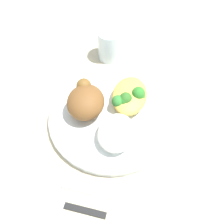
{
  "coord_description": "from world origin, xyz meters",
  "views": [
    {
      "loc": [
        -0.36,
        -0.07,
        0.53
      ],
      "look_at": [
        0.0,
        0.0,
        0.03
      ],
      "focal_mm": 45.72,
      "sensor_mm": 36.0,
      "label": 1
    }
  ],
  "objects_px": {
    "plate": "(112,117)",
    "rice_pile": "(117,133)",
    "knife": "(65,205)",
    "roasted_chicken": "(85,102)",
    "water_glass": "(110,45)",
    "fork": "(74,188)",
    "mac_cheese_with_broccoli": "(129,96)"
  },
  "relations": [
    {
      "from": "plate",
      "to": "rice_pile",
      "type": "bearing_deg",
      "value": -159.5
    },
    {
      "from": "rice_pile",
      "to": "knife",
      "type": "distance_m",
      "value": 0.17
    },
    {
      "from": "roasted_chicken",
      "to": "rice_pile",
      "type": "relative_size",
      "value": 1.06
    },
    {
      "from": "water_glass",
      "to": "fork",
      "type": "bearing_deg",
      "value": -179.1
    },
    {
      "from": "mac_cheese_with_broccoli",
      "to": "fork",
      "type": "bearing_deg",
      "value": 162.11
    },
    {
      "from": "water_glass",
      "to": "mac_cheese_with_broccoli",
      "type": "bearing_deg",
      "value": -153.96
    },
    {
      "from": "roasted_chicken",
      "to": "fork",
      "type": "xyz_separation_m",
      "value": [
        -0.17,
        -0.02,
        -0.05
      ]
    },
    {
      "from": "knife",
      "to": "plate",
      "type": "bearing_deg",
      "value": -12.69
    },
    {
      "from": "roasted_chicken",
      "to": "water_glass",
      "type": "height_order",
      "value": "water_glass"
    },
    {
      "from": "rice_pile",
      "to": "knife",
      "type": "bearing_deg",
      "value": 156.48
    },
    {
      "from": "fork",
      "to": "plate",
      "type": "bearing_deg",
      "value": -12.96
    },
    {
      "from": "plate",
      "to": "roasted_chicken",
      "type": "distance_m",
      "value": 0.07
    },
    {
      "from": "plate",
      "to": "fork",
      "type": "distance_m",
      "value": 0.18
    },
    {
      "from": "water_glass",
      "to": "knife",
      "type": "bearing_deg",
      "value": 179.85
    },
    {
      "from": "plate",
      "to": "roasted_chicken",
      "type": "xyz_separation_m",
      "value": [
        -0.0,
        0.06,
        0.04
      ]
    },
    {
      "from": "fork",
      "to": "water_glass",
      "type": "xyz_separation_m",
      "value": [
        0.38,
        0.01,
        0.04
      ]
    },
    {
      "from": "knife",
      "to": "water_glass",
      "type": "height_order",
      "value": "water_glass"
    },
    {
      "from": "plate",
      "to": "fork",
      "type": "bearing_deg",
      "value": 167.04
    },
    {
      "from": "water_glass",
      "to": "plate",
      "type": "bearing_deg",
      "value": -167.21
    },
    {
      "from": "fork",
      "to": "water_glass",
      "type": "height_order",
      "value": "water_glass"
    },
    {
      "from": "plate",
      "to": "rice_pile",
      "type": "relative_size",
      "value": 2.98
    },
    {
      "from": "roasted_chicken",
      "to": "water_glass",
      "type": "distance_m",
      "value": 0.2
    },
    {
      "from": "fork",
      "to": "knife",
      "type": "distance_m",
      "value": 0.04
    },
    {
      "from": "fork",
      "to": "rice_pile",
      "type": "bearing_deg",
      "value": -26.76
    },
    {
      "from": "knife",
      "to": "water_glass",
      "type": "distance_m",
      "value": 0.41
    },
    {
      "from": "rice_pile",
      "to": "water_glass",
      "type": "xyz_separation_m",
      "value": [
        0.26,
        0.07,
        0.01
      ]
    },
    {
      "from": "mac_cheese_with_broccoli",
      "to": "fork",
      "type": "distance_m",
      "value": 0.23
    },
    {
      "from": "plate",
      "to": "knife",
      "type": "xyz_separation_m",
      "value": [
        -0.21,
        0.05,
        -0.01
      ]
    },
    {
      "from": "mac_cheese_with_broccoli",
      "to": "knife",
      "type": "distance_m",
      "value": 0.27
    },
    {
      "from": "roasted_chicken",
      "to": "knife",
      "type": "xyz_separation_m",
      "value": [
        -0.21,
        -0.01,
        -0.05
      ]
    },
    {
      "from": "plate",
      "to": "water_glass",
      "type": "bearing_deg",
      "value": 12.79
    },
    {
      "from": "rice_pile",
      "to": "knife",
      "type": "xyz_separation_m",
      "value": [
        -0.16,
        0.07,
        -0.03
      ]
    }
  ]
}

